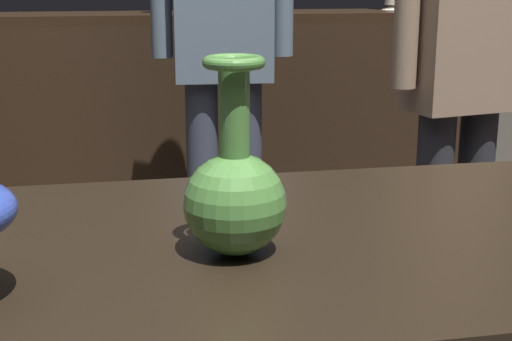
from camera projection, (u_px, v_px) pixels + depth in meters
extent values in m
cube|color=black|center=(275.00, 253.00, 1.01)|extent=(1.20, 0.64, 0.05)
cube|color=black|center=(163.00, 135.00, 3.17)|extent=(2.60, 0.40, 0.95)
cube|color=black|center=(159.00, 18.00, 3.05)|extent=(2.60, 0.40, 0.04)
sphere|color=#477A38|center=(235.00, 204.00, 0.93)|extent=(0.13, 0.13, 0.13)
cylinder|color=#477A38|center=(234.00, 113.00, 0.90)|extent=(0.04, 0.04, 0.12)
torus|color=#477A38|center=(234.00, 62.00, 0.88)|extent=(0.08, 0.08, 0.02)
cylinder|color=gray|center=(279.00, 9.00, 3.18)|extent=(0.07, 0.07, 0.02)
cylinder|color=#E55B1E|center=(158.00, 11.00, 3.07)|extent=(0.05, 0.05, 0.01)
cylinder|color=#E55B1E|center=(158.00, 5.00, 3.07)|extent=(0.02, 0.02, 0.04)
cone|color=silver|center=(393.00, 7.00, 3.29)|extent=(0.10, 0.10, 0.02)
cylinder|color=#232328|center=(471.00, 228.00, 2.30)|extent=(0.11, 0.11, 0.76)
cylinder|color=#232328|center=(431.00, 234.00, 2.25)|extent=(0.11, 0.11, 0.76)
cube|color=#846B56|center=(467.00, 5.00, 2.10)|extent=(0.35, 0.24, 0.60)
cylinder|color=#333847|center=(246.00, 193.00, 2.59)|extent=(0.11, 0.11, 0.80)
cylinder|color=#333847|center=(203.00, 195.00, 2.58)|extent=(0.11, 0.11, 0.80)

